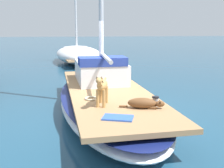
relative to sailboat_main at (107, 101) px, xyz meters
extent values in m
plane|color=navy|center=(0.00, 0.00, -0.34)|extent=(120.00, 120.00, 0.00)
ellipsoid|color=white|center=(0.00, 0.00, -0.06)|extent=(2.99, 7.35, 0.56)
ellipsoid|color=navy|center=(0.00, 0.00, 0.12)|extent=(3.00, 7.39, 0.08)
cube|color=#A37A51|center=(0.00, 0.00, 0.27)|extent=(2.50, 6.75, 0.10)
cylinder|color=silver|center=(-0.06, -0.20, 1.22)|extent=(0.10, 2.20, 0.10)
cube|color=silver|center=(-0.08, 1.20, 0.62)|extent=(1.55, 2.29, 0.60)
cube|color=navy|center=(-0.08, 0.43, 1.04)|extent=(1.37, 0.79, 0.24)
ellipsoid|color=brown|center=(0.51, -1.89, 0.43)|extent=(0.64, 0.38, 0.22)
ellipsoid|color=brown|center=(0.88, -1.97, 0.42)|extent=(0.22, 0.17, 0.13)
cone|color=black|center=(0.89, -1.93, 0.48)|extent=(0.05, 0.05, 0.05)
cone|color=black|center=(0.87, -2.02, 0.48)|extent=(0.05, 0.05, 0.05)
cylinder|color=brown|center=(0.73, -1.88, 0.35)|extent=(0.19, 0.09, 0.06)
cylinder|color=brown|center=(0.71, -2.00, 0.35)|extent=(0.19, 0.09, 0.06)
cylinder|color=brown|center=(0.13, -1.81, 0.35)|extent=(0.18, 0.08, 0.04)
ellipsoid|color=tan|center=(-0.29, -1.54, 0.77)|extent=(0.35, 0.56, 0.22)
cylinder|color=tan|center=(-0.27, -1.73, 0.51)|extent=(0.07, 0.07, 0.38)
cylinder|color=tan|center=(-0.40, -1.70, 0.51)|extent=(0.07, 0.07, 0.38)
cylinder|color=tan|center=(-0.17, -1.38, 0.51)|extent=(0.07, 0.07, 0.38)
cylinder|color=tan|center=(-0.30, -1.35, 0.51)|extent=(0.07, 0.07, 0.38)
cylinder|color=tan|center=(-0.35, -1.77, 0.88)|extent=(0.16, 0.21, 0.19)
ellipsoid|color=tan|center=(-0.38, -1.88, 0.94)|extent=(0.18, 0.25, 0.13)
cone|color=#45331C|center=(-0.34, -1.89, 1.00)|extent=(0.05, 0.05, 0.06)
cone|color=#45331C|center=(-0.42, -1.87, 1.00)|extent=(0.05, 0.05, 0.06)
torus|color=black|center=(-0.35, -1.77, 0.88)|extent=(0.16, 0.15, 0.10)
cylinder|color=tan|center=(-0.19, -1.19, 0.80)|extent=(0.10, 0.23, 0.12)
cylinder|color=#B7B7BC|center=(0.84, -1.77, 0.36)|extent=(0.16, 0.16, 0.08)
cylinder|color=#B7B7BC|center=(0.84, -1.77, 0.45)|extent=(0.13, 0.13, 0.10)
cylinder|color=black|center=(0.84, -1.77, 0.52)|extent=(0.15, 0.15, 0.03)
torus|color=beige|center=(-0.49, -1.03, 0.35)|extent=(0.32, 0.32, 0.04)
cube|color=blue|center=(-0.09, -2.50, 0.34)|extent=(0.64, 0.52, 0.03)
ellipsoid|color=white|center=(-0.59, 10.86, 0.22)|extent=(3.73, 6.75, 1.11)
cube|color=#A37A51|center=(-0.59, 10.86, 0.11)|extent=(3.08, 6.03, 0.08)
cube|color=silver|center=(-0.67, 11.33, 0.41)|extent=(1.79, 2.14, 0.52)
cube|color=navy|center=(-0.41, 9.75, 0.33)|extent=(1.66, 2.11, 0.36)
cylinder|color=silver|center=(-0.69, 11.49, 3.00)|extent=(0.12, 0.12, 5.78)
camera|label=1|loc=(-0.87, -7.45, 2.01)|focal=45.11mm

